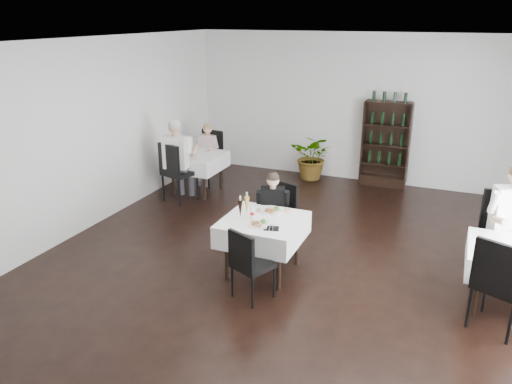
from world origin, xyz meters
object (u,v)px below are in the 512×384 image
potted_tree (313,157)px  diner_main (273,208)px  main_table (263,229)px  wine_shelf (385,145)px

potted_tree → diner_main: (0.47, -3.63, 0.23)m
main_table → diner_main: diner_main is taller
main_table → potted_tree: 4.20m
main_table → potted_tree: bearing=97.4°
main_table → potted_tree: (-0.54, 4.16, -0.13)m
wine_shelf → main_table: (-0.90, -4.31, -0.23)m
potted_tree → main_table: bearing=-82.6°
wine_shelf → main_table: wine_shelf is taller
wine_shelf → potted_tree: size_ratio=1.79×
main_table → diner_main: size_ratio=0.83×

